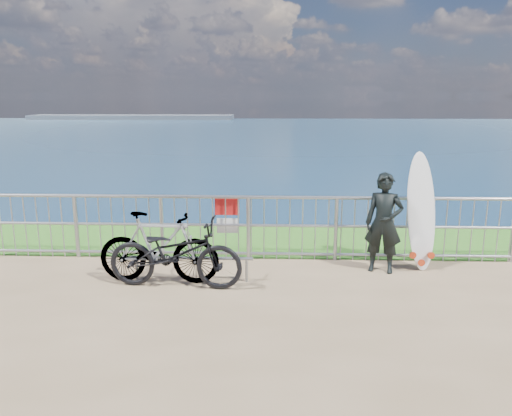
{
  "coord_description": "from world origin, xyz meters",
  "views": [
    {
      "loc": [
        -0.05,
        -6.68,
        2.77
      ],
      "look_at": [
        -0.35,
        1.2,
        1.0
      ],
      "focal_mm": 35.0,
      "sensor_mm": 36.0,
      "label": 1
    }
  ],
  "objects_px": {
    "surfboard": "(421,215)",
    "bicycle_near": "(175,253)",
    "surfer": "(384,223)",
    "bicycle_far": "(159,248)"
  },
  "relations": [
    {
      "from": "surfer",
      "to": "bicycle_near",
      "type": "xyz_separation_m",
      "value": [
        -3.19,
        -0.81,
        -0.28
      ]
    },
    {
      "from": "surfer",
      "to": "bicycle_near",
      "type": "distance_m",
      "value": 3.3
    },
    {
      "from": "surfer",
      "to": "bicycle_far",
      "type": "distance_m",
      "value": 3.54
    },
    {
      "from": "surfboard",
      "to": "bicycle_far",
      "type": "xyz_separation_m",
      "value": [
        -4.11,
        -0.84,
        -0.33
      ]
    },
    {
      "from": "surfer",
      "to": "surfboard",
      "type": "xyz_separation_m",
      "value": [
        0.64,
        0.21,
        0.08
      ]
    },
    {
      "from": "surfer",
      "to": "bicycle_far",
      "type": "bearing_deg",
      "value": -153.09
    },
    {
      "from": "surfboard",
      "to": "bicycle_far",
      "type": "height_order",
      "value": "surfboard"
    },
    {
      "from": "surfboard",
      "to": "bicycle_near",
      "type": "distance_m",
      "value": 3.98
    },
    {
      "from": "surfboard",
      "to": "bicycle_near",
      "type": "bearing_deg",
      "value": -165.09
    },
    {
      "from": "surfboard",
      "to": "bicycle_near",
      "type": "relative_size",
      "value": 0.97
    }
  ]
}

